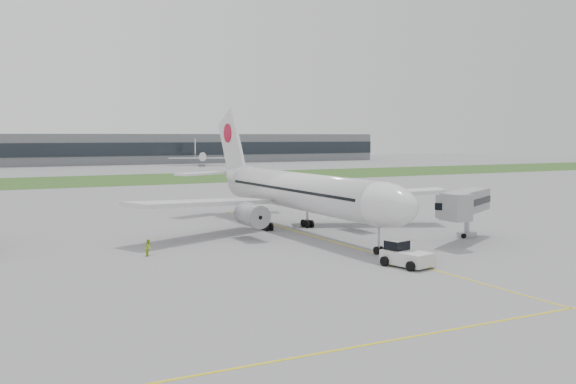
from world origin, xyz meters
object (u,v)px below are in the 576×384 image
airliner (295,190)px  jet_bridge (463,204)px  pushback_tug (404,255)px  ground_crew_near (389,258)px

airliner → jet_bridge: size_ratio=4.21×
pushback_tug → jet_bridge: jet_bridge is taller
jet_bridge → ground_crew_near: size_ratio=8.06×
pushback_tug → ground_crew_near: (-1.35, 0.69, -0.36)m
airliner → ground_crew_near: (-2.75, -25.56, -4.87)m
ground_crew_near → jet_bridge: bearing=-154.2°
pushback_tug → ground_crew_near: 1.56m
jet_bridge → ground_crew_near: 19.34m
airliner → ground_crew_near: bearing=-96.1°
ground_crew_near → airliner: bearing=-95.9°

